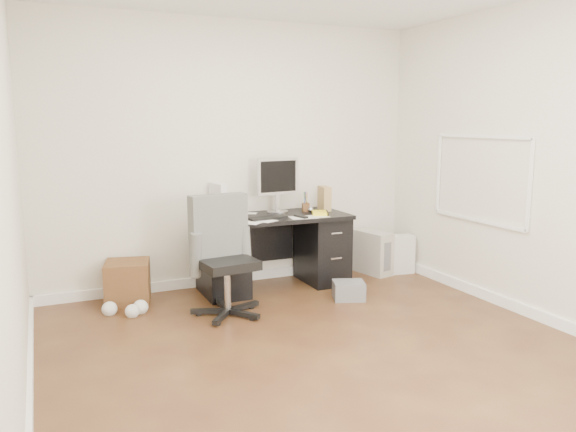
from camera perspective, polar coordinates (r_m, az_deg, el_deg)
name	(u,v)px	position (r m, az deg, el deg)	size (l,w,h in m)	color
ground	(323,351)	(4.31, 3.53, -13.53)	(4.00, 4.00, 0.00)	#412115
room_shell	(327,126)	(4.00, 4.00, 9.09)	(4.02, 4.02, 2.71)	silver
desk	(274,249)	(5.73, -1.42, -3.40)	(1.50, 0.70, 0.75)	black
loose_papers	(257,218)	(5.54, -3.13, -0.16)	(1.10, 0.60, 0.00)	silver
lcd_monitor	(277,185)	(5.77, -1.09, 3.15)	(0.46, 0.26, 0.58)	#ABABB0
keyboard	(268,218)	(5.46, -2.08, -0.19)	(0.39, 0.13, 0.02)	black
computer_mouse	(311,210)	(5.85, 2.31, 0.65)	(0.06, 0.06, 0.06)	#ABABB0
travel_mug	(215,211)	(5.33, -7.47, 0.48)	(0.09, 0.09, 0.21)	#152096
white_binder	(218,200)	(5.63, -7.13, 1.63)	(0.13, 0.29, 0.33)	white
magazine_file	(324,198)	(5.99, 3.72, 1.80)	(0.11, 0.22, 0.25)	#A17B4E
pen_cup	(306,202)	(5.90, 1.81, 1.48)	(0.09, 0.09, 0.21)	#563518
yellow_book	(320,213)	(5.72, 3.27, 0.30)	(0.15, 0.20, 0.03)	yellow
paper_remote	(303,216)	(5.55, 1.53, -0.04)	(0.26, 0.21, 0.02)	silver
office_chair	(227,257)	(4.92, -6.23, -4.14)	(0.60, 0.60, 1.06)	#575A57
pc_tower	(372,252)	(6.37, 8.53, -3.66)	(0.21, 0.48, 0.48)	#B1ACA0
shopping_bag	(399,254)	(6.43, 11.23, -3.83)	(0.32, 0.23, 0.43)	silver
wicker_basket	(128,282)	(5.51, -15.97, -6.48)	(0.40, 0.40, 0.40)	#4A2C16
desk_printer	(349,290)	(5.46, 6.19, -7.52)	(0.29, 0.24, 0.17)	slate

